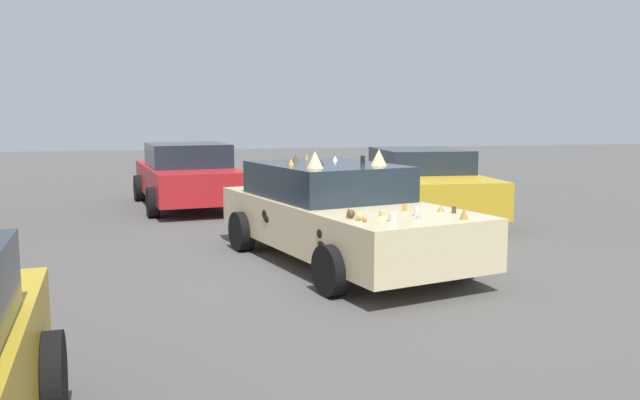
{
  "coord_description": "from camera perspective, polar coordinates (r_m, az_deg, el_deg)",
  "views": [
    {
      "loc": [
        -8.71,
        2.41,
        2.09
      ],
      "look_at": [
        0.0,
        0.3,
        0.9
      ],
      "focal_mm": 36.79,
      "sensor_mm": 36.0,
      "label": 1
    }
  ],
  "objects": [
    {
      "name": "ground_plane",
      "position": [
        9.27,
        1.81,
        -5.46
      ],
      "size": [
        60.0,
        60.0,
        0.0
      ],
      "primitive_type": "plane",
      "color": "#514F4C"
    },
    {
      "name": "art_car_decorated",
      "position": [
        9.23,
        1.5,
        -1.11
      ],
      "size": [
        4.9,
        2.89,
        1.59
      ],
      "rotation": [
        0.0,
        0.0,
        3.39
      ],
      "color": "beige",
      "rests_on": "ground"
    },
    {
      "name": "parked_sedan_behind_right",
      "position": [
        13.16,
        8.81,
        1.42
      ],
      "size": [
        4.52,
        2.25,
        1.38
      ],
      "rotation": [
        0.0,
        0.0,
        3.07
      ],
      "color": "gold",
      "rests_on": "ground"
    },
    {
      "name": "parked_sedan_far_right",
      "position": [
        14.99,
        -11.46,
        2.12
      ],
      "size": [
        4.59,
        2.48,
        1.42
      ],
      "rotation": [
        0.0,
        0.0,
        0.13
      ],
      "color": "red",
      "rests_on": "ground"
    }
  ]
}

